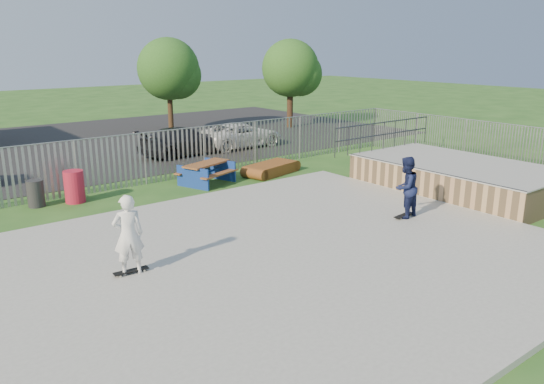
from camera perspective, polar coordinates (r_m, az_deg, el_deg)
ground at (r=13.14m, az=-0.41°, el=-7.68°), size 120.00×120.00×0.00m
concrete_slab at (r=13.11m, az=-0.41°, el=-7.38°), size 15.00×12.00×0.15m
quarter_pipe at (r=20.45m, az=19.29°, el=1.57°), size 5.50×7.05×2.19m
fence at (r=16.97m, az=-7.20°, el=1.14°), size 26.04×16.02×2.00m
picnic_table at (r=20.59m, az=-7.03°, el=2.04°), size 2.37×2.16×0.83m
funbox at (r=22.05m, az=-0.07°, el=2.53°), size 2.43×1.61×0.45m
trash_bin_red at (r=19.17m, az=-20.49°, el=0.55°), size 0.66×0.66×1.10m
trash_bin_grey at (r=19.17m, az=-24.07°, el=-0.15°), size 0.54×0.54×0.90m
parking_lot at (r=29.96m, az=-23.22°, el=4.32°), size 40.00×18.00×0.02m
car_dark at (r=26.18m, az=-9.37°, el=5.44°), size 4.72×2.10×1.35m
car_white at (r=27.92m, az=-3.39°, el=6.15°), size 4.61×2.24×1.27m
tree_mid at (r=32.88m, az=-11.09°, el=12.84°), size 3.67×3.67×5.66m
tree_right at (r=34.53m, az=1.98°, el=13.14°), size 3.63×3.63×5.59m
skateboard_a at (r=16.54m, az=13.96°, el=-2.52°), size 0.82×0.29×0.08m
skateboard_b at (r=12.64m, az=-14.91°, el=-8.29°), size 0.81×0.26×0.08m
skater_navy at (r=16.29m, az=14.17°, el=0.48°), size 0.98×0.81×1.87m
skater_white at (r=12.31m, az=-15.20°, el=-4.47°), size 0.77×0.60×1.87m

